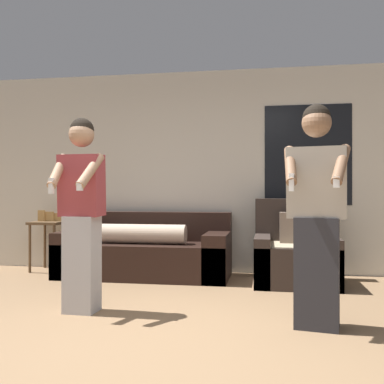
# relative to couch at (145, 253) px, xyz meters

# --- Properties ---
(ground_plane) EXTENTS (14.00, 14.00, 0.00)m
(ground_plane) POSITION_rel_couch_xyz_m (0.76, -2.62, -0.30)
(ground_plane) COLOR #846647
(wall_back) EXTENTS (6.70, 0.07, 2.70)m
(wall_back) POSITION_rel_couch_xyz_m (0.78, 0.48, 1.05)
(wall_back) COLOR beige
(wall_back) RESTS_ON ground_plane
(couch) EXTENTS (2.14, 0.89, 0.80)m
(couch) POSITION_rel_couch_xyz_m (0.00, 0.00, 0.00)
(couch) COLOR black
(couch) RESTS_ON ground_plane
(armchair) EXTENTS (0.94, 0.91, 0.99)m
(armchair) POSITION_rel_couch_xyz_m (1.86, -0.13, 0.03)
(armchair) COLOR #332823
(armchair) RESTS_ON ground_plane
(side_table) EXTENTS (0.43, 0.49, 0.82)m
(side_table) POSITION_rel_couch_xyz_m (-1.40, 0.18, 0.26)
(side_table) COLOR brown
(side_table) RESTS_ON ground_plane
(person_left) EXTENTS (0.43, 0.47, 1.72)m
(person_left) POSITION_rel_couch_xyz_m (-0.10, -1.76, 0.60)
(person_left) COLOR #B2B2B7
(person_left) RESTS_ON ground_plane
(person_right) EXTENTS (0.50, 0.53, 1.75)m
(person_right) POSITION_rel_couch_xyz_m (1.91, -1.91, 0.59)
(person_right) COLOR #28282D
(person_right) RESTS_ON ground_plane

